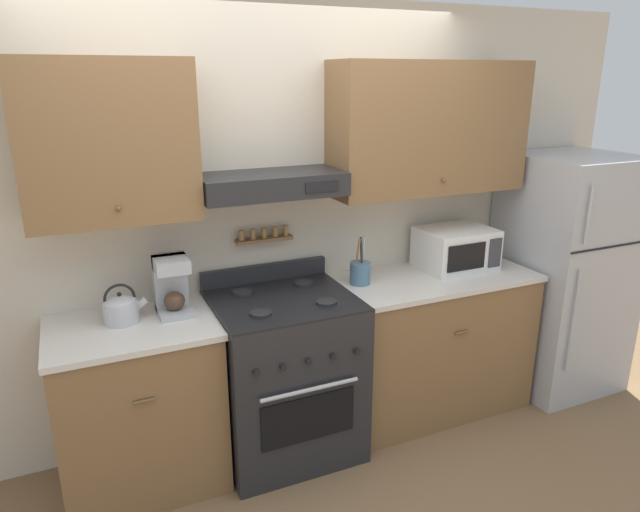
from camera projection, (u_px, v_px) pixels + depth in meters
ground_plane at (305, 474)px, 3.19m from camera, size 16.00×16.00×0.00m
wall_back at (279, 196)px, 3.31m from camera, size 5.20×0.46×2.55m
counter_left at (140, 405)px, 3.02m from camera, size 0.84×0.64×0.93m
counter_right at (430, 342)px, 3.73m from camera, size 1.27×0.64×0.93m
stove_range at (285, 375)px, 3.29m from camera, size 0.78×0.72×1.06m
refrigerator at (563, 273)px, 3.97m from camera, size 0.74×0.76×1.64m
tea_kettle at (121, 308)px, 2.89m from camera, size 0.23×0.18×0.21m
coffee_maker at (172, 284)px, 3.00m from camera, size 0.17×0.22×0.31m
microwave at (456, 248)px, 3.70m from camera, size 0.46×0.37×0.26m
utensil_crock at (360, 272)px, 3.43m from camera, size 0.12×0.12×0.29m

